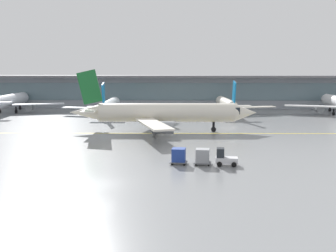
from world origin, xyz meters
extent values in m
plane|color=gray|center=(0.00, 0.00, 0.00)|extent=(400.00, 400.00, 0.00)
cube|color=yellow|center=(5.15, 32.50, 0.00)|extent=(109.97, 3.17, 0.01)
cube|color=#8C939E|center=(0.00, 83.04, 4.50)|extent=(216.02, 8.00, 9.00)
cube|color=slate|center=(0.00, 78.96, 4.95)|extent=(207.38, 0.16, 5.04)
cube|color=slate|center=(0.00, 81.54, 9.30)|extent=(224.67, 11.00, 0.60)
cylinder|color=silver|center=(-37.82, 66.51, 3.24)|extent=(4.83, 22.84, 3.15)
cone|color=silver|center=(-38.80, 79.70, 3.24)|extent=(3.26, 3.99, 2.99)
cube|color=black|center=(-38.61, 77.18, 3.63)|extent=(2.66, 3.01, 1.10)
cube|color=silver|center=(-29.65, 65.27, 2.37)|extent=(13.18, 7.28, 0.26)
cylinder|color=#999EA3|center=(-32.33, 66.46, 1.50)|extent=(2.19, 3.47, 1.94)
cube|color=silver|center=(-34.58, 54.25, 3.71)|extent=(4.78, 2.56, 0.22)
cylinder|color=black|center=(-38.41, 74.42, 0.83)|extent=(0.41, 0.41, 1.67)
cylinder|color=black|center=(-38.41, 74.42, 0.42)|extent=(0.57, 0.87, 0.83)
cylinder|color=black|center=(-39.80, 64.51, 0.83)|extent=(0.41, 0.41, 1.67)
cylinder|color=black|center=(-39.80, 64.51, 0.42)|extent=(0.57, 0.87, 0.83)
cylinder|color=black|center=(-35.55, 64.82, 0.83)|extent=(0.41, 0.41, 1.67)
cylinder|color=black|center=(-35.55, 64.82, 0.42)|extent=(0.57, 0.87, 0.83)
cylinder|color=white|center=(-10.04, 61.41, 2.64)|extent=(3.25, 18.58, 2.57)
cone|color=white|center=(-10.43, 72.19, 2.64)|extent=(2.55, 3.17, 2.44)
cube|color=black|center=(-10.36, 70.14, 2.97)|extent=(2.09, 2.38, 0.90)
cone|color=white|center=(-9.62, 50.12, 2.64)|extent=(2.33, 4.19, 2.18)
cube|color=white|center=(-16.55, 59.66, 1.94)|extent=(10.85, 4.90, 0.21)
cylinder|color=#999EA3|center=(-14.48, 60.87, 1.22)|extent=(1.69, 2.78, 1.59)
cube|color=white|center=(-3.41, 60.14, 1.94)|extent=(10.80, 5.59, 0.21)
cylinder|color=#999EA3|center=(-5.57, 61.20, 1.22)|extent=(1.69, 2.78, 1.59)
cube|color=#1472B2|center=(-9.65, 50.94, 6.12)|extent=(0.40, 3.47, 4.84)
cube|color=white|center=(-11.55, 51.17, 3.03)|extent=(3.84, 1.95, 0.18)
cube|color=white|center=(-7.78, 51.31, 3.03)|extent=(3.84, 1.95, 0.18)
cylinder|color=black|center=(-10.27, 67.88, 0.68)|extent=(0.33, 0.33, 1.36)
cylinder|color=black|center=(-10.27, 67.88, 0.34)|extent=(0.44, 0.69, 0.68)
cylinder|color=black|center=(-11.72, 59.84, 0.68)|extent=(0.33, 0.33, 1.36)
cylinder|color=black|center=(-11.72, 59.84, 0.34)|extent=(0.44, 0.69, 0.68)
cylinder|color=black|center=(-8.24, 59.96, 0.68)|extent=(0.33, 0.33, 1.36)
cylinder|color=black|center=(-8.24, 59.96, 0.34)|extent=(0.44, 0.69, 0.68)
cylinder|color=silver|center=(19.18, 63.73, 2.75)|extent=(3.69, 19.35, 2.67)
cone|color=silver|center=(18.58, 74.93, 2.75)|extent=(2.70, 3.34, 2.54)
cube|color=black|center=(18.69, 72.80, 3.08)|extent=(2.21, 2.51, 0.94)
cone|color=silver|center=(19.80, 51.99, 2.75)|extent=(2.49, 4.39, 2.27)
cube|color=silver|center=(12.43, 61.80, 2.02)|extent=(11.28, 4.92, 0.22)
cylinder|color=#999EA3|center=(14.57, 63.09, 1.27)|extent=(1.80, 2.91, 1.65)
cube|color=silver|center=(26.09, 62.52, 2.02)|extent=(11.22, 5.97, 0.22)
cylinder|color=#999EA3|center=(23.83, 63.58, 1.27)|extent=(1.80, 2.91, 1.65)
cube|color=#1472B2|center=(19.75, 52.84, 6.36)|extent=(0.47, 3.61, 5.03)
cube|color=silver|center=(17.78, 53.05, 3.15)|extent=(4.02, 2.09, 0.19)
cube|color=silver|center=(21.70, 53.26, 3.15)|extent=(4.02, 2.09, 0.19)
cylinder|color=black|center=(18.82, 70.45, 0.71)|extent=(0.35, 0.35, 1.41)
cylinder|color=black|center=(18.82, 70.45, 0.35)|extent=(0.47, 0.73, 0.71)
cylinder|color=black|center=(17.46, 62.06, 0.71)|extent=(0.35, 0.35, 1.41)
cylinder|color=black|center=(17.46, 62.06, 0.35)|extent=(0.47, 0.73, 0.71)
cylinder|color=black|center=(21.06, 62.25, 0.71)|extent=(0.35, 0.35, 1.41)
cylinder|color=black|center=(21.06, 62.25, 0.35)|extent=(0.47, 0.73, 0.71)
cone|color=white|center=(48.52, 77.12, 3.11)|extent=(3.02, 3.74, 2.87)
cube|color=black|center=(48.42, 74.71, 3.49)|extent=(2.47, 2.82, 1.06)
cube|color=white|center=(40.20, 62.97, 2.28)|extent=(12.72, 6.63, 0.25)
cylinder|color=#999EA3|center=(42.74, 64.20, 1.44)|extent=(2.00, 3.28, 1.87)
cylinder|color=black|center=(48.31, 72.05, 0.80)|extent=(0.39, 0.39, 1.60)
cylinder|color=black|center=(48.31, 72.05, 0.40)|extent=(0.52, 0.82, 0.80)
cylinder|color=black|center=(45.89, 62.74, 0.80)|extent=(0.39, 0.39, 1.60)
cylinder|color=black|center=(45.89, 62.74, 0.40)|extent=(0.52, 0.82, 0.80)
cylinder|color=silver|center=(5.15, 34.50, 3.54)|extent=(24.83, 4.07, 3.44)
cone|color=silver|center=(19.58, 34.87, 3.54)|extent=(4.21, 3.37, 3.27)
cube|color=black|center=(16.83, 34.80, 3.97)|extent=(3.16, 2.76, 1.20)
cone|color=silver|center=(-9.97, 34.12, 3.54)|extent=(5.57, 3.06, 2.92)
cube|color=silver|center=(2.90, 43.25, 2.59)|extent=(6.69, 14.51, 0.28)
cylinder|color=#999EA3|center=(4.49, 40.45, 1.64)|extent=(3.69, 2.22, 2.12)
cube|color=silver|center=(3.35, 25.66, 2.59)|extent=(7.34, 14.47, 0.28)
cylinder|color=#999EA3|center=(4.80, 28.53, 1.64)|extent=(3.69, 2.22, 2.12)
cube|color=#19662D|center=(-8.87, 34.14, 8.19)|extent=(4.64, 0.48, 6.47)
cube|color=silver|center=(-8.53, 36.68, 4.05)|extent=(2.56, 5.12, 0.24)
cube|color=silver|center=(-8.40, 31.63, 4.05)|extent=(2.56, 5.12, 0.24)
cylinder|color=black|center=(13.81, 34.72, 0.91)|extent=(0.44, 0.44, 1.82)
cylinder|color=black|center=(13.81, 34.72, 0.46)|extent=(0.92, 0.58, 0.91)
cylinder|color=black|center=(3.07, 36.78, 0.91)|extent=(0.44, 0.44, 1.82)
cylinder|color=black|center=(3.07, 36.78, 0.46)|extent=(0.92, 0.58, 0.91)
cylinder|color=black|center=(3.19, 32.13, 0.91)|extent=(0.44, 0.44, 1.82)
cylinder|color=black|center=(3.19, 32.13, 0.46)|extent=(0.92, 0.58, 0.91)
cube|color=silver|center=(13.36, 8.31, 0.65)|extent=(2.72, 1.64, 0.70)
cube|color=#1E2328|center=(12.61, 8.38, 1.55)|extent=(1.01, 1.32, 1.10)
cylinder|color=black|center=(14.27, 8.93, 0.30)|extent=(0.62, 0.28, 0.60)
cylinder|color=black|center=(14.14, 7.54, 0.30)|extent=(0.62, 0.28, 0.60)
cylinder|color=black|center=(12.58, 9.09, 0.30)|extent=(0.62, 0.28, 0.60)
cylinder|color=black|center=(12.45, 7.70, 0.30)|extent=(0.62, 0.28, 0.60)
cube|color=#595B60|center=(10.49, 8.59, 0.28)|extent=(2.24, 1.79, 0.12)
cube|color=gray|center=(10.49, 8.59, 1.14)|extent=(1.73, 1.64, 1.60)
cylinder|color=black|center=(11.31, 9.21, 0.11)|extent=(0.23, 0.12, 0.22)
cylinder|color=black|center=(11.17, 7.82, 0.11)|extent=(0.23, 0.12, 0.22)
cylinder|color=black|center=(9.81, 9.35, 0.11)|extent=(0.23, 0.12, 0.22)
cylinder|color=black|center=(9.68, 7.96, 0.11)|extent=(0.23, 0.12, 0.22)
cube|color=#595B60|center=(7.63, 8.86, 0.28)|extent=(2.24, 1.79, 0.12)
cube|color=navy|center=(7.63, 8.86, 1.14)|extent=(1.73, 1.64, 1.60)
cylinder|color=black|center=(8.44, 9.48, 0.11)|extent=(0.23, 0.12, 0.22)
cylinder|color=black|center=(8.31, 8.09, 0.11)|extent=(0.23, 0.12, 0.22)
cylinder|color=black|center=(6.95, 9.63, 0.11)|extent=(0.23, 0.12, 0.22)
cylinder|color=black|center=(6.82, 8.23, 0.11)|extent=(0.23, 0.12, 0.22)
camera|label=1|loc=(8.02, -38.96, 11.39)|focal=43.14mm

